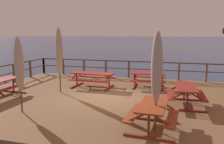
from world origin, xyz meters
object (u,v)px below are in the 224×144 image
at_px(picnic_table_mid_centre, 186,91).
at_px(patio_umbrella_tall_back_left, 59,52).
at_px(picnic_table_front_right, 153,111).
at_px(patio_umbrella_short_mid, 19,65).
at_px(picnic_table_mid_right, 148,77).
at_px(picnic_table_back_right, 93,76).
at_px(patio_umbrella_tall_back_right, 157,68).

xyz_separation_m(picnic_table_mid_centre, patio_umbrella_tall_back_left, (-5.70, 0.50, 1.40)).
xyz_separation_m(picnic_table_front_right, patio_umbrella_short_mid, (-4.66, 0.23, 1.16)).
relative_size(picnic_table_mid_right, patio_umbrella_tall_back_left, 0.59).
distance_m(picnic_table_front_right, picnic_table_back_right, 5.82).
relative_size(patio_umbrella_tall_back_left, patio_umbrella_tall_back_right, 1.07).
xyz_separation_m(patio_umbrella_tall_back_left, patio_umbrella_tall_back_right, (4.77, -3.21, -0.13)).
bearing_deg(picnic_table_back_right, patio_umbrella_short_mid, -103.85).
relative_size(picnic_table_mid_centre, picnic_table_front_right, 1.05).
relative_size(picnic_table_front_right, patio_umbrella_tall_back_right, 0.62).
bearing_deg(picnic_table_front_right, picnic_table_mid_right, 98.20).
height_order(picnic_table_back_right, patio_umbrella_tall_back_right, patio_umbrella_tall_back_right).
relative_size(picnic_table_back_right, patio_umbrella_tall_back_left, 0.73).
height_order(picnic_table_mid_right, patio_umbrella_tall_back_left, patio_umbrella_tall_back_left).
height_order(picnic_table_front_right, patio_umbrella_tall_back_left, patio_umbrella_tall_back_left).
bearing_deg(picnic_table_back_right, patio_umbrella_tall_back_left, -127.57).
xyz_separation_m(picnic_table_back_right, patio_umbrella_short_mid, (-1.07, -4.34, 1.15)).
xyz_separation_m(picnic_table_back_right, patio_umbrella_tall_back_left, (-1.10, -1.43, 1.39)).
bearing_deg(patio_umbrella_tall_back_right, picnic_table_mid_centre, 71.14).
distance_m(picnic_table_back_right, patio_umbrella_tall_back_right, 6.05).
distance_m(picnic_table_front_right, patio_umbrella_short_mid, 4.81).
height_order(picnic_table_mid_right, picnic_table_back_right, same).
relative_size(picnic_table_mid_centre, patio_umbrella_tall_back_left, 0.61).
bearing_deg(patio_umbrella_tall_back_left, picnic_table_mid_centre, -4.98).
bearing_deg(picnic_table_back_right, picnic_table_front_right, -51.83).
bearing_deg(picnic_table_mid_centre, patio_umbrella_short_mid, -156.95).
xyz_separation_m(picnic_table_mid_right, patio_umbrella_tall_back_left, (-3.93, -2.19, 1.40)).
distance_m(picnic_table_front_right, patio_umbrella_tall_back_left, 5.82).
distance_m(picnic_table_mid_centre, patio_umbrella_short_mid, 6.27).
bearing_deg(patio_umbrella_tall_back_right, picnic_table_mid_right, 98.88).
height_order(picnic_table_mid_right, patio_umbrella_short_mid, patio_umbrella_short_mid).
distance_m(picnic_table_mid_right, picnic_table_front_right, 5.39).
xyz_separation_m(picnic_table_mid_right, picnic_table_back_right, (-2.82, -0.76, 0.01)).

